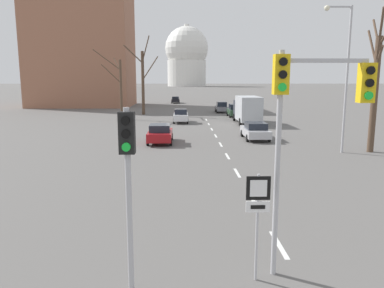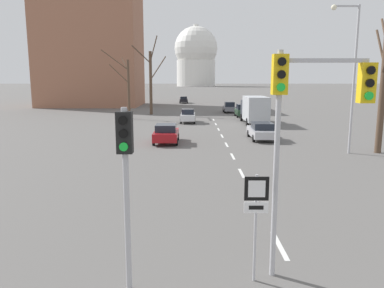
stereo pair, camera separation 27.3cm
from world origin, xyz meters
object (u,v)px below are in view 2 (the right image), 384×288
Objects in this scene: sedan_far_left at (167,133)px; delivery_truck at (255,109)px; sedan_near_right at (243,111)px; sedan_mid_centre at (189,116)px; traffic_signal_centre_tall at (308,108)px; traffic_signal_near_left at (127,165)px; street_lamp_right at (352,67)px; sedan_distant_centre at (230,107)px; sedan_near_left at (263,131)px; sedan_far_right at (185,100)px; route_sign_post at (257,209)px.

delivery_truck is (9.22, 13.00, 0.93)m from sedan_far_left.
sedan_near_right is 1.07× the size of sedan_mid_centre.
traffic_signal_centre_tall is 4.58m from traffic_signal_near_left.
sedan_far_left is (-12.67, 4.29, -5.11)m from street_lamp_right.
sedan_distant_centre is at bearing 74.21° from sedan_far_left.
sedan_near_left is 25.80m from sedan_distant_centre.
sedan_near_right is 1.04× the size of sedan_distant_centre.
sedan_far_right is at bearing 89.63° from sedan_far_left.
sedan_far_right is (-3.34, 71.05, -1.19)m from route_sign_post.
sedan_distant_centre is (6.19, 13.42, -0.01)m from sedan_mid_centre.
route_sign_post is 23.07m from sedan_near_left.
traffic_signal_near_left is 0.98× the size of sedan_near_left.
street_lamp_right reaches higher than sedan_near_left.
sedan_mid_centre reaches higher than sedan_far_right.
sedan_far_right is (-1.27, 36.04, -0.09)m from sedan_mid_centre.
delivery_truck is (1.44, -14.52, 0.89)m from sedan_distant_centre.
route_sign_post is 0.68× the size of sedan_far_left.
sedan_near_right is 9.93m from sedan_mid_centre.
traffic_signal_near_left is 21.06m from street_lamp_right.
sedan_far_left is at bearing -113.11° from sedan_near_right.
sedan_far_left is at bearing -125.34° from delivery_truck.
street_lamp_right is at bearing -18.69° from sedan_far_left.
street_lamp_right reaches higher than traffic_signal_centre_tall.
sedan_far_left is at bearing -167.92° from sedan_near_left.
traffic_signal_centre_tall is 2.78m from route_sign_post.
sedan_near_left is (4.35, 22.63, -1.17)m from route_sign_post.
street_lamp_right is 9.17m from sedan_near_left.
sedan_near_left is at bearing 79.13° from route_sign_post.
sedan_mid_centre is 36.06m from sedan_far_right.
route_sign_post reaches higher than sedan_far_left.
traffic_signal_near_left is 71.46m from sedan_far_right.
route_sign_post is 0.69× the size of sedan_distant_centre.
traffic_signal_near_left reaches higher than sedan_near_right.
traffic_signal_near_left is at bearing -107.99° from sedan_near_left.
sedan_mid_centre reaches higher than sedan_near_left.
traffic_signal_centre_tall is 22.84m from sedan_near_left.
route_sign_post is (-1.23, -0.30, -2.47)m from traffic_signal_centre_tall.
route_sign_post is at bearing -100.87° from sedan_near_left.
sedan_far_right is at bearing 106.30° from sedan_near_right.
sedan_distant_centre is (-1.11, 6.68, -0.04)m from sedan_near_right.
sedan_distant_centre is (7.46, -22.62, 0.08)m from sedan_far_right.
sedan_near_left is 13.95m from sedan_mid_centre.
sedan_distant_centre is 0.57× the size of delivery_truck.
sedan_near_right is at bearing 66.89° from sedan_far_left.
sedan_near_right is at bearing 84.49° from traffic_signal_centre_tall.
delivery_truck is at bearing -76.53° from sedan_far_right.
sedan_near_right is at bearing 92.39° from delivery_truck.
sedan_mid_centre is (-2.07, 35.01, -1.09)m from route_sign_post.
route_sign_post reaches higher than sedan_near_right.
sedan_far_right is at bearing 93.69° from traffic_signal_centre_tall.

